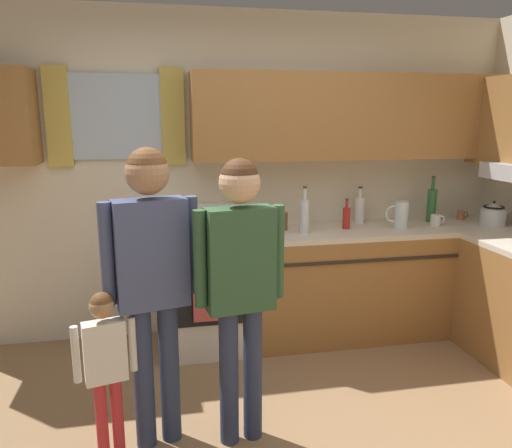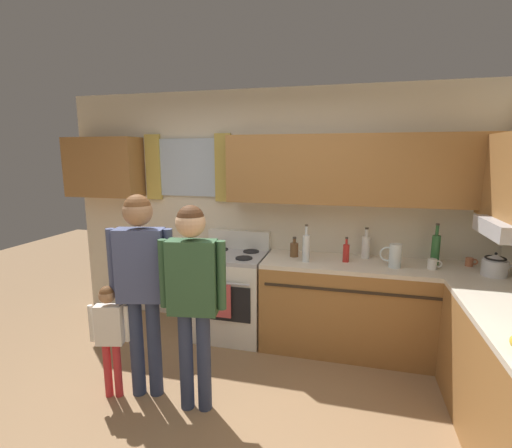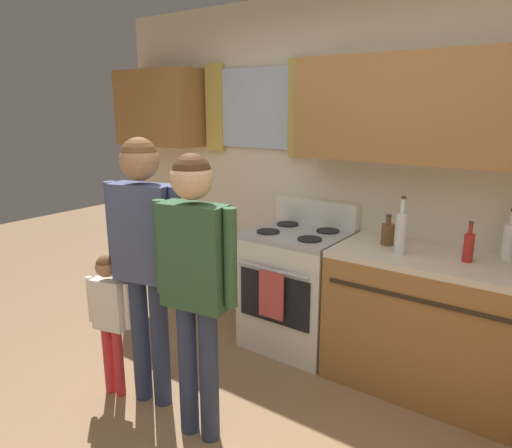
# 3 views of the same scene
# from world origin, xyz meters

# --- Properties ---
(back_wall_unit) EXTENTS (4.60, 0.42, 2.60)m
(back_wall_unit) POSITION_xyz_m (0.10, 1.82, 1.49)
(back_wall_unit) COLOR beige
(back_wall_unit) RESTS_ON ground
(stove_oven) EXTENTS (0.70, 0.67, 1.10)m
(stove_oven) POSITION_xyz_m (-0.29, 1.54, 0.47)
(stove_oven) COLOR silver
(stove_oven) RESTS_ON ground
(bottle_sauce_red) EXTENTS (0.06, 0.06, 0.25)m
(bottle_sauce_red) POSITION_xyz_m (0.87, 1.54, 0.99)
(bottle_sauce_red) COLOR red
(bottle_sauce_red) RESTS_ON kitchen_counter_run
(bottle_milk_white) EXTENTS (0.08, 0.08, 0.31)m
(bottle_milk_white) POSITION_xyz_m (1.06, 1.73, 1.02)
(bottle_milk_white) COLOR white
(bottle_milk_white) RESTS_ON kitchen_counter_run
(bottle_squat_brown) EXTENTS (0.08, 0.08, 0.21)m
(bottle_squat_brown) POSITION_xyz_m (0.35, 1.61, 0.98)
(bottle_squat_brown) COLOR brown
(bottle_squat_brown) RESTS_ON kitchen_counter_run
(bottle_tall_clear) EXTENTS (0.07, 0.07, 0.37)m
(bottle_tall_clear) POSITION_xyz_m (0.49, 1.45, 1.04)
(bottle_tall_clear) COLOR silver
(bottle_tall_clear) RESTS_ON kitchen_counter_run
(adult_holding_child) EXTENTS (0.50, 0.23, 1.64)m
(adult_holding_child) POSITION_xyz_m (-0.65, 0.40, 1.03)
(adult_holding_child) COLOR #2D3856
(adult_holding_child) RESTS_ON ground
(adult_in_plaid) EXTENTS (0.49, 0.21, 1.58)m
(adult_in_plaid) POSITION_xyz_m (-0.19, 0.33, 0.99)
(adult_in_plaid) COLOR #2D3856
(adult_in_plaid) RESTS_ON ground
(small_child) EXTENTS (0.31, 0.14, 0.93)m
(small_child) POSITION_xyz_m (-0.90, 0.30, 0.58)
(small_child) COLOR red
(small_child) RESTS_ON ground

